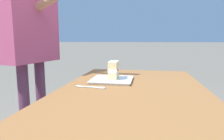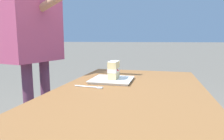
% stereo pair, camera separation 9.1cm
% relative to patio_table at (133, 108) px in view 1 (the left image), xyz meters
% --- Properties ---
extents(patio_table, '(1.35, 0.80, 0.76)m').
position_rel_patio_table_xyz_m(patio_table, '(0.00, 0.00, 0.00)').
color(patio_table, brown).
rests_on(patio_table, ground).
extents(dessert_plate, '(0.26, 0.26, 0.02)m').
position_rel_patio_table_xyz_m(dessert_plate, '(-0.18, -0.15, 0.12)').
color(dessert_plate, white).
rests_on(dessert_plate, patio_table).
extents(cake_slice, '(0.12, 0.07, 0.11)m').
position_rel_patio_table_xyz_m(cake_slice, '(-0.18, -0.14, 0.19)').
color(cake_slice, '#EAD18C').
rests_on(cake_slice, dessert_plate).
extents(dessert_fork, '(0.03, 0.17, 0.01)m').
position_rel_patio_table_xyz_m(dessert_fork, '(0.03, -0.22, 0.12)').
color(dessert_fork, silver).
rests_on(dessert_fork, patio_table).
extents(diner_person, '(0.50, 0.64, 1.70)m').
position_rel_patio_table_xyz_m(diner_person, '(-0.31, -0.80, 0.49)').
color(diner_person, '#5D3049').
rests_on(diner_person, ground).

